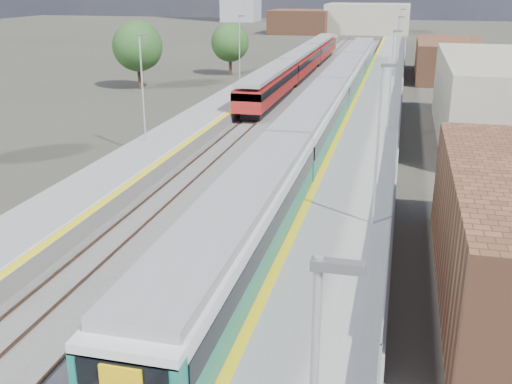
% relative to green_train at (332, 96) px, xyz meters
% --- Properties ---
extents(ground, '(320.00, 320.00, 0.00)m').
position_rel_green_train_xyz_m(ground, '(-1.50, 2.21, -2.33)').
color(ground, '#47443A').
rests_on(ground, ground).
extents(ballast_bed, '(10.50, 155.00, 0.06)m').
position_rel_green_train_xyz_m(ballast_bed, '(-3.75, 4.71, -2.30)').
color(ballast_bed, '#565451').
rests_on(ballast_bed, ground).
extents(tracks, '(8.96, 160.00, 0.17)m').
position_rel_green_train_xyz_m(tracks, '(-3.15, 6.39, -2.22)').
color(tracks, '#4C3323').
rests_on(tracks, ground).
extents(platform_right, '(4.70, 155.00, 8.52)m').
position_rel_green_train_xyz_m(platform_right, '(3.78, 4.70, -1.79)').
color(platform_right, slate).
rests_on(platform_right, ground).
extents(platform_left, '(4.30, 155.00, 8.52)m').
position_rel_green_train_xyz_m(platform_left, '(-10.55, 4.70, -1.81)').
color(platform_left, slate).
rests_on(platform_left, ground).
extents(green_train, '(3.00, 83.46, 3.30)m').
position_rel_green_train_xyz_m(green_train, '(0.00, 0.00, 0.00)').
color(green_train, black).
rests_on(green_train, ground).
extents(red_train, '(2.76, 56.06, 3.49)m').
position_rel_green_train_xyz_m(red_train, '(-7.00, 24.90, -0.26)').
color(red_train, black).
rests_on(red_train, ground).
extents(tree_b, '(5.76, 5.76, 7.80)m').
position_rel_green_train_xyz_m(tree_b, '(-24.00, 12.67, 2.59)').
color(tree_b, '#382619').
rests_on(tree_b, ground).
extents(tree_c, '(5.01, 5.01, 6.79)m').
position_rel_green_train_xyz_m(tree_c, '(-16.72, 25.86, 1.94)').
color(tree_c, '#382619').
rests_on(tree_c, ground).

